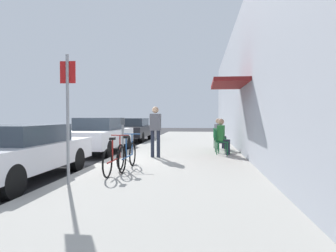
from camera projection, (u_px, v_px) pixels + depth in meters
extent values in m
plane|color=#2D2D30|center=(104.00, 164.00, 9.24)|extent=(60.00, 60.00, 0.00)
cube|color=#9E9B93|center=(180.00, 155.00, 10.96)|extent=(4.50, 32.00, 0.12)
cube|color=#999EA8|center=(247.00, 80.00, 10.59)|extent=(0.30, 32.00, 5.60)
cube|color=maroon|center=(228.00, 84.00, 9.98)|extent=(1.10, 2.80, 0.12)
cube|color=silver|center=(17.00, 156.00, 6.68)|extent=(1.80, 4.40, 0.55)
cube|color=#333D47|center=(21.00, 134.00, 6.81)|extent=(1.48, 2.11, 0.42)
cylinder|color=black|center=(76.00, 160.00, 7.95)|extent=(0.22, 0.64, 0.64)
cylinder|color=black|center=(21.00, 159.00, 8.13)|extent=(0.22, 0.64, 0.64)
cylinder|color=black|center=(11.00, 182.00, 5.24)|extent=(0.22, 0.64, 0.64)
cube|color=silver|center=(99.00, 137.00, 11.95)|extent=(1.80, 4.40, 0.64)
cube|color=#333D47|center=(100.00, 124.00, 12.08)|extent=(1.48, 2.11, 0.48)
cylinder|color=black|center=(127.00, 143.00, 13.22)|extent=(0.22, 0.64, 0.64)
cylinder|color=black|center=(93.00, 142.00, 13.41)|extent=(0.22, 0.64, 0.64)
cylinder|color=black|center=(107.00, 149.00, 10.51)|extent=(0.22, 0.64, 0.64)
cylinder|color=black|center=(65.00, 149.00, 10.70)|extent=(0.22, 0.64, 0.64)
cube|color=black|center=(133.00, 131.00, 17.85)|extent=(1.80, 4.40, 0.60)
cube|color=#333D47|center=(134.00, 122.00, 17.98)|extent=(1.48, 2.11, 0.47)
cylinder|color=black|center=(150.00, 135.00, 19.12)|extent=(0.22, 0.64, 0.64)
cylinder|color=black|center=(126.00, 134.00, 19.31)|extent=(0.22, 0.64, 0.64)
cylinder|color=black|center=(141.00, 138.00, 16.41)|extent=(0.22, 0.64, 0.64)
cylinder|color=black|center=(114.00, 137.00, 16.60)|extent=(0.22, 0.64, 0.64)
cylinder|color=slate|center=(123.00, 141.00, 9.77)|extent=(0.07, 0.07, 1.10)
cube|color=#383D42|center=(123.00, 121.00, 9.75)|extent=(0.12, 0.10, 0.22)
cylinder|color=gray|center=(68.00, 120.00, 5.89)|extent=(0.06, 0.06, 2.60)
cube|color=red|center=(68.00, 72.00, 5.88)|extent=(0.32, 0.02, 0.44)
torus|color=black|center=(121.00, 157.00, 7.55)|extent=(0.04, 0.66, 0.66)
torus|color=black|center=(107.00, 163.00, 6.51)|extent=(0.04, 0.66, 0.66)
cylinder|color=maroon|center=(114.00, 160.00, 7.03)|extent=(0.04, 1.05, 0.04)
cylinder|color=maroon|center=(113.00, 150.00, 6.87)|extent=(0.04, 0.04, 0.50)
cube|color=black|center=(112.00, 139.00, 6.87)|extent=(0.10, 0.20, 0.06)
cylinder|color=maroon|center=(120.00, 146.00, 7.49)|extent=(0.03, 0.03, 0.56)
cylinder|color=maroon|center=(120.00, 135.00, 7.48)|extent=(0.46, 0.03, 0.03)
torus|color=black|center=(133.00, 154.00, 8.12)|extent=(0.04, 0.66, 0.66)
torus|color=black|center=(122.00, 160.00, 7.07)|extent=(0.04, 0.66, 0.66)
cylinder|color=#1E4C8C|center=(128.00, 157.00, 7.59)|extent=(0.04, 1.05, 0.04)
cylinder|color=#1E4C8C|center=(126.00, 148.00, 7.44)|extent=(0.04, 0.04, 0.50)
cube|color=black|center=(126.00, 137.00, 7.43)|extent=(0.10, 0.20, 0.06)
cylinder|color=#1E4C8C|center=(132.00, 144.00, 8.06)|extent=(0.03, 0.03, 0.56)
cylinder|color=#1E4C8C|center=(132.00, 134.00, 8.05)|extent=(0.46, 0.03, 0.03)
cylinder|color=#14592D|center=(229.00, 148.00, 10.74)|extent=(0.04, 0.04, 0.45)
cylinder|color=#14592D|center=(227.00, 149.00, 10.38)|extent=(0.04, 0.04, 0.45)
cylinder|color=#14592D|center=(219.00, 147.00, 10.87)|extent=(0.04, 0.04, 0.45)
cylinder|color=#14592D|center=(217.00, 149.00, 10.51)|extent=(0.04, 0.04, 0.45)
cube|color=#14592D|center=(223.00, 142.00, 10.62)|extent=(0.53, 0.53, 0.03)
cube|color=#14592D|center=(217.00, 136.00, 10.68)|extent=(0.13, 0.43, 0.40)
cylinder|color=#232838|center=(228.00, 148.00, 10.65)|extent=(0.11, 0.11, 0.47)
cylinder|color=#232838|center=(225.00, 141.00, 10.69)|extent=(0.38, 0.22, 0.14)
cylinder|color=#232838|center=(228.00, 148.00, 10.47)|extent=(0.11, 0.11, 0.47)
cylinder|color=#232838|center=(224.00, 142.00, 10.50)|extent=(0.38, 0.22, 0.14)
cube|color=#267233|center=(221.00, 133.00, 10.63)|extent=(0.30, 0.40, 0.56)
sphere|color=tan|center=(221.00, 122.00, 10.62)|extent=(0.22, 0.22, 0.22)
cylinder|color=#14592D|center=(228.00, 146.00, 11.49)|extent=(0.04, 0.04, 0.45)
cylinder|color=#14592D|center=(225.00, 147.00, 11.15)|extent=(0.04, 0.04, 0.45)
cylinder|color=#14592D|center=(218.00, 145.00, 11.66)|extent=(0.04, 0.04, 0.45)
cylinder|color=#14592D|center=(215.00, 146.00, 11.31)|extent=(0.04, 0.04, 0.45)
cube|color=#14592D|center=(222.00, 140.00, 11.40)|extent=(0.56, 0.56, 0.03)
cube|color=#14592D|center=(217.00, 134.00, 11.48)|extent=(0.17, 0.43, 0.40)
cylinder|color=#14592D|center=(223.00, 143.00, 12.77)|extent=(0.04, 0.04, 0.45)
cylinder|color=#14592D|center=(226.00, 144.00, 12.40)|extent=(0.04, 0.04, 0.45)
cylinder|color=#14592D|center=(214.00, 143.00, 12.70)|extent=(0.04, 0.04, 0.45)
cylinder|color=#14592D|center=(217.00, 144.00, 12.33)|extent=(0.04, 0.04, 0.45)
cube|color=#14592D|center=(220.00, 138.00, 12.54)|extent=(0.55, 0.55, 0.03)
cube|color=#14592D|center=(215.00, 133.00, 12.50)|extent=(0.16, 0.43, 0.40)
cylinder|color=#232838|center=(223.00, 143.00, 12.68)|extent=(0.11, 0.11, 0.47)
cylinder|color=#232838|center=(220.00, 137.00, 12.65)|extent=(0.39, 0.24, 0.14)
cylinder|color=#232838|center=(225.00, 143.00, 12.48)|extent=(0.11, 0.11, 0.47)
cylinder|color=#232838|center=(222.00, 138.00, 12.45)|extent=(0.39, 0.24, 0.14)
cube|color=#595960|center=(218.00, 131.00, 12.52)|extent=(0.32, 0.41, 0.56)
sphere|color=tan|center=(218.00, 121.00, 12.51)|extent=(0.22, 0.22, 0.22)
cylinder|color=#232838|center=(153.00, 144.00, 9.89)|extent=(0.12, 0.12, 0.90)
cylinder|color=#232838|center=(158.00, 144.00, 9.87)|extent=(0.12, 0.12, 0.90)
cube|color=#595960|center=(155.00, 122.00, 9.86)|extent=(0.36, 0.22, 0.56)
sphere|color=tan|center=(155.00, 110.00, 9.84)|extent=(0.22, 0.22, 0.22)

